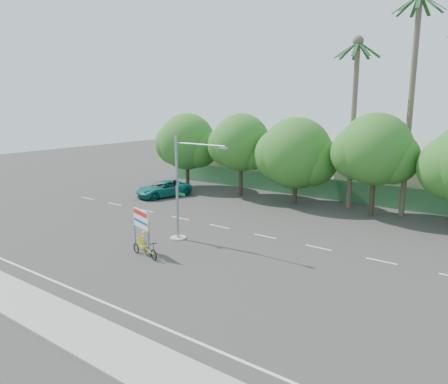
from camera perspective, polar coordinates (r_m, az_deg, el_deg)
The scene contains 14 objects.
ground at distance 25.80m, azimuth -7.98°, elevation -9.27°, with size 120.00×120.00×0.00m, color #33302D.
sidewalk_near at distance 21.60m, azimuth -22.56°, elevation -14.29°, with size 50.00×2.40×0.12m, color gray.
fence at distance 42.89m, azimuth 12.59°, elevation 0.49°, with size 38.00×0.08×2.00m, color #336B3D.
building_left at distance 51.30m, azimuth 4.53°, elevation 3.71°, with size 12.00×8.00×4.00m, color #BDB196.
building_right at distance 44.53m, azimuth 24.48°, elevation 1.16°, with size 14.00×8.00×3.60m, color #BDB196.
tree_far_left at distance 47.04m, azimuth -4.90°, elevation 6.36°, with size 7.14×6.00×7.96m.
tree_left at distance 42.69m, azimuth 2.18°, elevation 6.23°, with size 6.66×5.60×8.07m.
tree_center at distance 39.68m, azimuth 9.33°, elevation 4.79°, with size 7.62×6.40×7.85m.
tree_right at distance 36.91m, azimuth 19.08°, elevation 4.98°, with size 6.90×5.80×8.36m.
palm_tall at distance 37.59m, azimuth 23.39°, elevation 12.78°, with size 3.73×3.79×17.45m.
palm_short at distance 38.91m, azimuth 16.65°, elevation 10.81°, with size 3.73×3.79×14.45m.
traffic_signal at distance 29.17m, azimuth -5.72°, elevation -0.73°, with size 4.72×1.10×7.00m.
trike_billboard at distance 27.16m, azimuth -10.47°, elevation -5.65°, with size 2.84×1.19×2.90m.
pickup_truck at distance 43.15m, azimuth -7.92°, elevation 0.41°, with size 2.53×5.49×1.53m, color #0E635A.
Camera 1 is at (17.11, -16.95, 9.26)m, focal length 35.00 mm.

